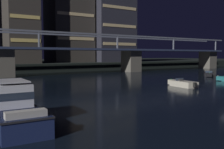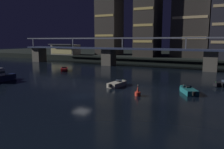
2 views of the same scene
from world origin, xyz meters
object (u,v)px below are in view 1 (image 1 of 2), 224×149
at_px(river_bridge, 76,55).
at_px(tower_central, 69,4).
at_px(tower_west_tall, 19,8).
at_px(tower_east_tall, 109,19).
at_px(speedboat_near_right, 209,74).
at_px(cabin_cruiser_near_left, 12,108).
at_px(speedboat_near_center, 183,84).

bearing_deg(river_bridge, tower_central, 70.22).
height_order(tower_west_tall, tower_east_tall, tower_west_tall).
height_order(tower_west_tall, speedboat_near_right, tower_west_tall).
distance_m(river_bridge, tower_central, 27.43).
xyz_separation_m(river_bridge, speedboat_near_right, (20.10, -21.19, -3.94)).
bearing_deg(tower_west_tall, tower_east_tall, 1.69).
distance_m(tower_central, cabin_cruiser_near_left, 69.20).
bearing_deg(tower_east_tall, tower_west_tall, -178.31).
relative_size(tower_west_tall, speedboat_near_right, 6.60).
height_order(river_bridge, tower_west_tall, tower_west_tall).
bearing_deg(tower_central, tower_west_tall, -170.20).
xyz_separation_m(river_bridge, speedboat_near_center, (1.78, -30.52, -3.94)).
xyz_separation_m(tower_east_tall, cabin_cruiser_near_left, (-44.03, -57.41, -15.61)).
xyz_separation_m(tower_west_tall, cabin_cruiser_near_left, (-14.43, -56.54, -16.11)).
relative_size(river_bridge, tower_east_tall, 3.50).
distance_m(tower_central, speedboat_near_right, 48.31).
bearing_deg(tower_central, tower_east_tall, -7.60).
bearing_deg(cabin_cruiser_near_left, speedboat_near_center, 17.44).
bearing_deg(speedboat_near_right, tower_east_tall, 88.13).
distance_m(tower_west_tall, tower_east_tall, 29.61).
bearing_deg(speedboat_near_center, river_bridge, 93.33).
distance_m(river_bridge, speedboat_near_right, 29.47).
xyz_separation_m(tower_central, speedboat_near_right, (12.52, -42.27, -19.76)).
relative_size(cabin_cruiser_near_left, speedboat_near_center, 1.76).
relative_size(river_bridge, tower_central, 2.82).
bearing_deg(tower_east_tall, speedboat_near_center, -111.55).
relative_size(tower_east_tall, cabin_cruiser_near_left, 3.18).
relative_size(tower_central, cabin_cruiser_near_left, 3.94).
distance_m(tower_west_tall, speedboat_near_right, 51.42).
relative_size(tower_west_tall, cabin_cruiser_near_left, 3.29).
bearing_deg(river_bridge, speedboat_near_right, -46.50).
distance_m(tower_central, tower_east_tall, 14.40).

